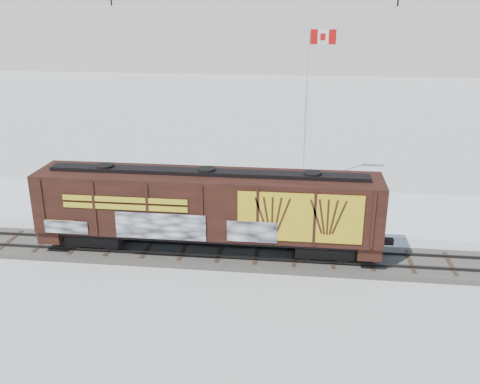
# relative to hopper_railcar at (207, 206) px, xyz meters

# --- Properties ---
(ground) EXTENTS (500.00, 500.00, 0.00)m
(ground) POSITION_rel_hopper_railcar_xyz_m (0.64, 0.01, -2.90)
(ground) COLOR white
(ground) RESTS_ON ground
(rail_track) EXTENTS (50.00, 3.40, 0.43)m
(rail_track) POSITION_rel_hopper_railcar_xyz_m (0.64, 0.01, -2.75)
(rail_track) COLOR #59544C
(rail_track) RESTS_ON ground
(parking_strip) EXTENTS (40.00, 8.00, 0.03)m
(parking_strip) POSITION_rel_hopper_railcar_xyz_m (0.64, 7.51, -2.88)
(parking_strip) COLOR white
(parking_strip) RESTS_ON ground
(hopper_railcar) EXTENTS (17.95, 3.06, 4.42)m
(hopper_railcar) POSITION_rel_hopper_railcar_xyz_m (0.00, 0.00, 0.00)
(hopper_railcar) COLOR black
(hopper_railcar) RESTS_ON rail_track
(flagpole) EXTENTS (2.30, 0.90, 11.42)m
(flagpole) POSITION_rel_hopper_railcar_xyz_m (5.08, 12.52, 1.32)
(flagpole) COLOR silver
(flagpole) RESTS_ON ground
(car_silver) EXTENTS (4.85, 3.32, 1.53)m
(car_silver) POSITION_rel_hopper_railcar_xyz_m (-2.60, 7.05, -2.10)
(car_silver) COLOR #A4A6AB
(car_silver) RESTS_ON parking_strip
(car_white) EXTENTS (4.87, 2.40, 1.54)m
(car_white) POSITION_rel_hopper_railcar_xyz_m (-4.09, 7.43, -2.10)
(car_white) COLOR silver
(car_white) RESTS_ON parking_strip
(car_dark) EXTENTS (5.13, 2.59, 1.43)m
(car_dark) POSITION_rel_hopper_railcar_xyz_m (2.51, 8.46, -2.15)
(car_dark) COLOR black
(car_dark) RESTS_ON parking_strip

